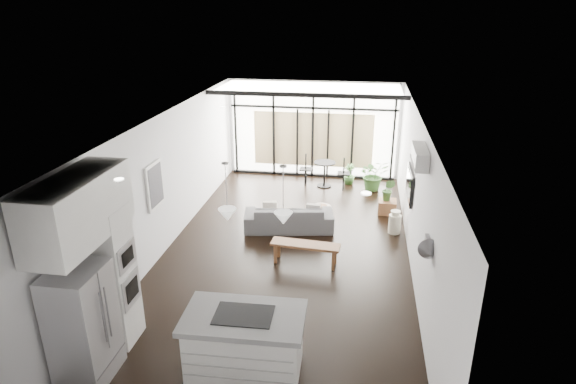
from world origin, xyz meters
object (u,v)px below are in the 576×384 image
(tv, at_px, (410,184))
(island, at_px, (245,342))
(sofa, at_px, (289,213))
(milk_can, at_px, (395,222))
(pouf, at_px, (321,213))
(fridge, at_px, (83,325))
(console_bench, at_px, (305,253))

(tv, bearing_deg, island, -119.36)
(sofa, bearing_deg, tv, 166.59)
(island, bearing_deg, tv, 58.78)
(milk_can, bearing_deg, tv, -58.94)
(pouf, distance_m, tv, 2.32)
(pouf, height_order, milk_can, milk_can)
(fridge, relative_size, milk_can, 3.09)
(sofa, relative_size, tv, 1.82)
(island, xyz_separation_m, sofa, (-0.10, 4.58, -0.06))
(sofa, height_order, pouf, sofa)
(fridge, height_order, sofa, fridge)
(sofa, relative_size, console_bench, 1.48)
(milk_can, height_order, tv, tv)
(fridge, relative_size, sofa, 0.83)
(island, xyz_separation_m, tv, (2.48, 4.40, 0.85))
(tv, bearing_deg, milk_can, 121.06)
(tv, bearing_deg, sofa, 175.97)
(milk_can, bearing_deg, pouf, 166.94)
(sofa, xyz_separation_m, console_bench, (0.56, -1.51, -0.17))
(fridge, bearing_deg, island, 12.16)
(console_bench, bearing_deg, sofa, 115.34)
(console_bench, distance_m, pouf, 2.07)
(island, height_order, fridge, fridge)
(fridge, distance_m, console_bench, 4.39)
(sofa, xyz_separation_m, milk_can, (2.37, 0.17, -0.12))
(sofa, relative_size, milk_can, 3.73)
(island, height_order, tv, tv)
(sofa, height_order, tv, tv)
(console_bench, distance_m, tv, 2.64)
(fridge, distance_m, tv, 6.67)
(fridge, bearing_deg, sofa, 68.56)
(pouf, bearing_deg, sofa, -141.08)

